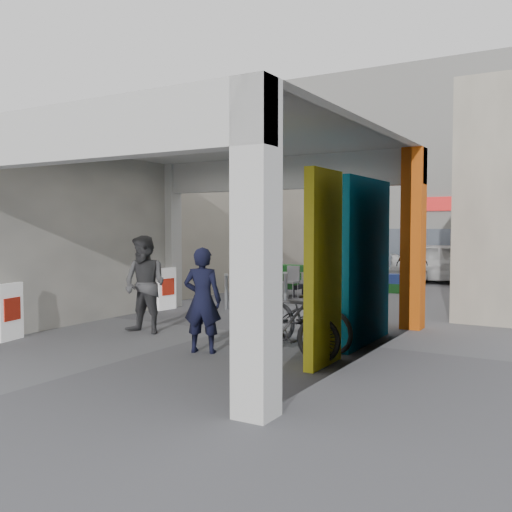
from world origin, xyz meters
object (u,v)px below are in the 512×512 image
Objects in this scene: man_crates at (412,264)px; cafe_set at (268,286)px; man_back_turned at (145,285)px; bicycle_front at (308,316)px; bicycle_rear at (285,324)px; white_van at (451,263)px; man_elderly at (348,290)px; produce_stand at (281,283)px; border_collie at (254,318)px; man_with_dog at (202,300)px.

cafe_set is at bearing 32.41° from man_crates.
man_back_turned is (0.66, -5.82, 0.60)m from cafe_set.
bicycle_front is 0.97m from bicycle_rear.
white_van is at bearing 61.89° from cafe_set.
man_elderly reaches higher than bicycle_front.
produce_stand is 0.32× the size of white_van.
produce_stand is at bearing 27.71° from bicycle_rear.
man_back_turned is at bearing -106.34° from produce_stand.
border_collie is at bearing -88.30° from produce_stand.
man_crates reaches higher than white_van.
white_van is (1.22, 11.40, 0.46)m from border_collie.
bicycle_front is 12.07m from white_van.
bicycle_front is at bearing 163.14° from white_van.
produce_stand is 4.36m from man_crates.
man_back_turned is at bearing 80.27° from bicycle_rear.
bicycle_rear is (0.86, -10.19, -0.28)m from man_crates.
man_with_dog is (2.53, -6.60, 0.52)m from cafe_set.
border_collie is at bearing 31.01° from man_back_turned.
produce_stand is at bearing 51.76° from bicycle_front.
man_elderly reaches higher than cafe_set.
man_elderly is 1.02× the size of man_crates.
produce_stand is at bearing 153.06° from man_elderly.
man_crates is (2.90, 3.22, 0.46)m from produce_stand.
border_collie is at bearing 66.02° from man_crates.
produce_stand is at bearing 92.71° from man_back_turned.
border_collie is 8.60m from man_crates.
bicycle_front is (3.78, -5.37, 0.20)m from cafe_set.
produce_stand is at bearing -89.88° from man_with_dog.
border_collie is 2.23m from bicycle_rear.
man_elderly is at bearing -138.84° from man_with_dog.
man_back_turned is 1.02× the size of bicycle_rear.
man_with_dog is 2.89m from man_elderly.
cafe_set is 0.80× the size of man_back_turned.
man_crates is 0.83× the size of bicycle_front.
cafe_set is 5.26m from border_collie.
cafe_set is at bearing 157.79° from man_elderly.
man_with_dog is at bearing -24.79° from man_back_turned.
man_crates is at bearing 26.64° from produce_stand.
bicycle_front is at bearing 75.12° from man_crates.
border_collie is at bearing 41.89° from bicycle_rear.
cafe_set is 5.89m from man_back_turned.
bicycle_front is at bearing -79.75° from produce_stand.
white_van is (-0.28, 13.03, 0.18)m from bicycle_rear.
cafe_set is at bearing -87.55° from man_with_dog.
man_crates is at bearing 74.12° from man_back_turned.
border_collie is 0.33× the size of bicycle_front.
bicycle_rear is at bearing -82.94° from produce_stand.
border_collie is 2.14m from man_back_turned.
man_elderly is at bearing 24.95° from man_back_turned.
cafe_set is 7.42m from bicycle_rear.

